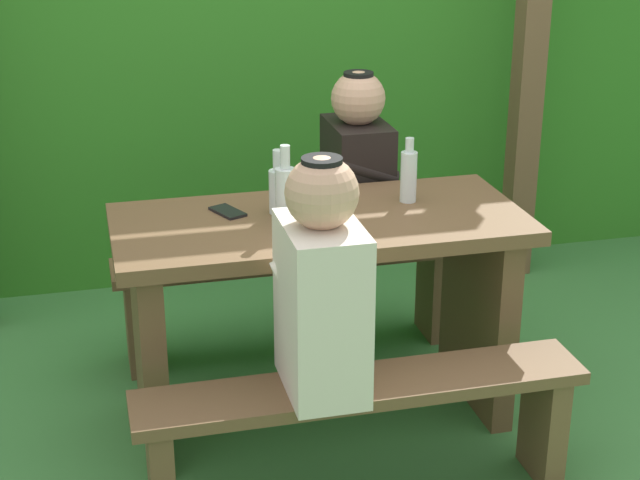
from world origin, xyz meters
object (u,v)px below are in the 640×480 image
Objects in this scene: drinking_glass at (298,221)px; bottle_center at (278,188)px; cell_phone at (228,212)px; bottle_right at (409,175)px; bench_far at (288,281)px; picnic_table at (320,285)px; bottle_left at (286,193)px; person_black_coat at (357,169)px; person_white_shirt at (321,285)px; bench_near at (361,416)px.

bottle_center is (-0.02, 0.20, 0.05)m from drinking_glass.
bottle_center is 0.19m from cell_phone.
bench_far is at bearing 127.50° from bottle_right.
picnic_table is 10.00× the size of cell_phone.
bottle_left is 0.48m from bottle_right.
person_black_coat is at bearing 53.76° from bottle_left.
person_white_shirt and person_black_coat have the same top height.
bench_far is at bearing 179.33° from person_black_coat.
cell_phone is at bearing 167.31° from bottle_center.
bench_far is 0.83m from drinking_glass.
bench_far is 0.81m from bottle_left.
drinking_glass is (0.02, 0.41, 0.05)m from person_white_shirt.
person_white_shirt is 0.78m from bottle_right.
bottle_right is at bearing 24.60° from drinking_glass.
picnic_table is 0.64m from person_black_coat.
picnic_table is 1.95× the size of person_white_shirt.
person_white_shirt is 0.51m from bottle_left.
bottle_center is at bearing -132.30° from person_black_coat.
bottle_left is 0.25m from cell_phone.
person_white_shirt is at bearing -90.28° from bottle_left.
bottle_center is (-0.00, 0.11, -0.02)m from bottle_left.
bottle_left is 0.11m from bottle_center.
bench_near is 1.95× the size of person_white_shirt.
bottle_right is (0.06, -0.44, 0.11)m from person_black_coat.
bottle_center is (-0.41, -0.45, 0.10)m from person_black_coat.
bottle_right reaches higher than bench_near.
bench_far is at bearing 77.48° from bottle_left.
bottle_center is (-0.13, 0.08, 0.34)m from picnic_table.
drinking_glass is 0.34× the size of bottle_center.
bottle_left is at bearing -102.52° from bench_far.
picnic_table is 1.00× the size of bench_far.
person_black_coat reaches higher than cell_phone.
bench_near is 10.00× the size of cell_phone.
bottle_right reaches higher than bottle_center.
person_black_coat is at bearing 47.70° from bottle_center.
bottle_right is (0.44, 0.20, 0.06)m from drinking_glass.
person_white_shirt is 1.13m from person_black_coat.
picnic_table is at bearing -90.00° from bench_far.
person_white_shirt is at bearing -111.21° from person_black_coat.
bench_near is 0.66m from drinking_glass.
bottle_left is (-0.12, -0.56, 0.57)m from bench_far.
person_white_shirt is at bearing -96.82° from bench_far.
person_white_shirt is (-0.13, -1.06, 0.45)m from bench_far.
picnic_table is 1.00× the size of bench_near.
person_white_shirt reaches higher than bottle_center.
bench_near is 0.47m from person_white_shirt.
bench_near is at bearing -90.00° from bench_far.
bench_far is at bearing 90.00° from picnic_table.
bench_far is 10.00× the size of cell_phone.
person_white_shirt is 9.38× the size of drinking_glass.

